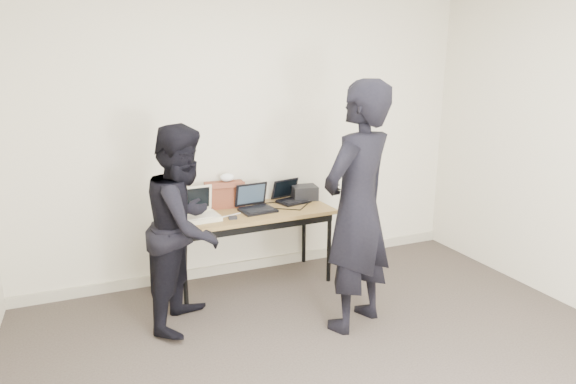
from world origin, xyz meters
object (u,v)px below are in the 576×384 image
laptop_right (290,197)px  leather_satchel (225,194)px  person_typist (357,209)px  equipment_box (304,193)px  person_observer (185,227)px  laptop_center (255,204)px  desk (251,217)px  laptop_beige (198,213)px

laptop_right → leather_satchel: bearing=160.1°
leather_satchel → person_typist: 1.43m
equipment_box → person_typist: (-0.11, -1.21, 0.17)m
laptop_right → person_observer: 1.31m
laptop_center → person_typist: bearing=-72.4°
desk → equipment_box: size_ratio=6.33×
laptop_center → laptop_beige: bearing=178.9°
laptop_center → equipment_box: 0.60m
laptop_center → person_observer: (-0.74, -0.48, 0.02)m
leather_satchel → equipment_box: size_ratio=1.55×
laptop_beige → laptop_center: size_ratio=1.03×
laptop_right → person_typist: 1.20m
laptop_beige → leather_satchel: size_ratio=0.95×
laptop_center → leather_satchel: leather_satchel is taller
laptop_beige → equipment_box: bearing=6.8°
laptop_center → equipment_box: bearing=10.1°
leather_satchel → person_observer: 0.85m
equipment_box → person_observer: person_observer is taller
equipment_box → laptop_beige: bearing=-168.9°
person_observer → laptop_beige: bearing=7.8°
laptop_center → laptop_right: (0.41, 0.15, -0.01)m
laptop_right → laptop_beige: bearing=177.0°
laptop_beige → laptop_center: laptop_beige is taller
laptop_beige → leather_satchel: bearing=35.0°
desk → equipment_box: equipment_box is taller
desk → leather_satchel: 0.35m
person_observer → person_typist: bearing=-83.0°
equipment_box → person_typist: 1.23m
laptop_center → laptop_right: 0.44m
laptop_beige → laptop_right: laptop_beige is taller
laptop_right → leather_satchel: leather_satchel is taller
laptop_center → person_typist: person_typist is taller
laptop_center → desk: bearing=-164.6°
laptop_beige → laptop_center: bearing=0.9°
person_typist → laptop_center: bearing=-90.7°
laptop_right → equipment_box: 0.17m
laptop_right → equipment_box: (0.16, 0.02, 0.02)m
desk → laptop_right: size_ratio=4.32×
desk → person_observer: person_observer is taller
desk → person_observer: (-0.69, -0.46, 0.14)m
equipment_box → person_observer: 1.47m
laptop_right → laptop_center: bearing=-175.0°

